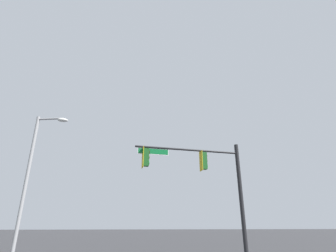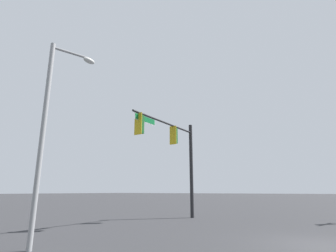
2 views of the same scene
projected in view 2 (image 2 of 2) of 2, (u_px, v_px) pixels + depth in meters
ground_plane at (327, 247)px, 9.07m from camera, size 400.00×400.00×0.00m
signal_pole_near at (177, 151)px, 18.32m from camera, size 7.05×0.55×6.92m
street_lamp at (50, 123)px, 9.52m from camera, size 1.74×0.71×7.43m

